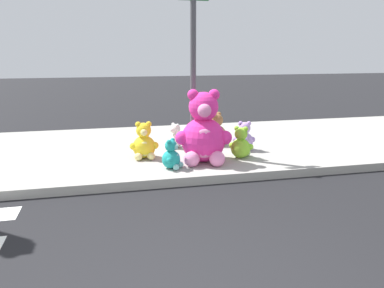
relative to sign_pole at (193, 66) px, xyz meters
name	(u,v)px	position (x,y,z in m)	size (l,w,h in m)	color
sidewalk	(139,150)	(-1.00, 0.80, -1.77)	(28.00, 4.40, 0.15)	#9E9B93
sign_pole	(193,66)	(0.00, 0.00, 0.00)	(0.56, 0.11, 3.20)	#4C4C51
plush_pink_large	(203,134)	(0.05, -0.59, -1.17)	(1.01, 0.93, 1.32)	#F22D93
plush_brown	(215,132)	(0.63, 0.61, -1.41)	(0.51, 0.51, 0.71)	olive
plush_yellow	(144,144)	(-0.97, -0.10, -1.42)	(0.54, 0.48, 0.70)	yellow
plush_white	(175,138)	(-0.26, 0.56, -1.49)	(0.37, 0.37, 0.52)	white
plush_teal	(172,157)	(-0.58, -0.85, -1.49)	(0.38, 0.37, 0.52)	teal
plush_lavender	(244,138)	(1.09, 0.07, -1.46)	(0.45, 0.42, 0.60)	#B28CD8
plush_lime	(241,145)	(0.82, -0.46, -1.45)	(0.42, 0.44, 0.61)	#8CD133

